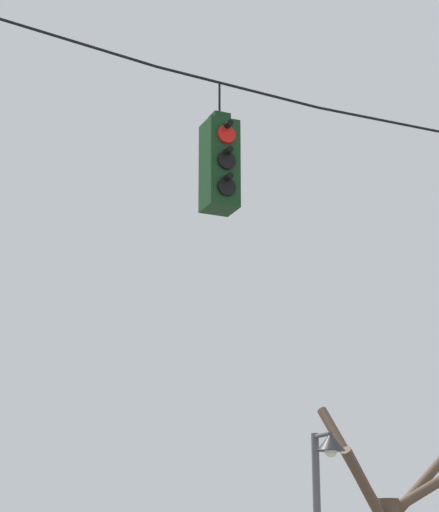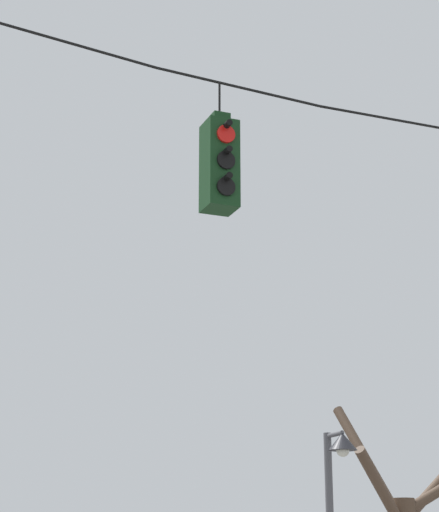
# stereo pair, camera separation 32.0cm
# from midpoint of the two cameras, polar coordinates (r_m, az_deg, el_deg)

# --- Properties ---
(span_wire) EXTENTS (13.67, 0.03, 0.66)m
(span_wire) POSITION_cam_midpoint_polar(r_m,az_deg,el_deg) (12.02, 9.01, 8.47)
(span_wire) COLOR black
(traffic_light_over_intersection) EXTENTS (0.34, 0.46, 1.46)m
(traffic_light_over_intersection) POSITION_cam_midpoint_polar(r_m,az_deg,el_deg) (10.61, -0.85, 5.26)
(traffic_light_over_intersection) COLOR #143819
(street_lamp) EXTENTS (0.44, 0.76, 4.05)m
(street_lamp) POSITION_cam_midpoint_polar(r_m,az_deg,el_deg) (15.46, 5.42, -14.00)
(street_lamp) COLOR #515156
(street_lamp) RESTS_ON ground_plane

